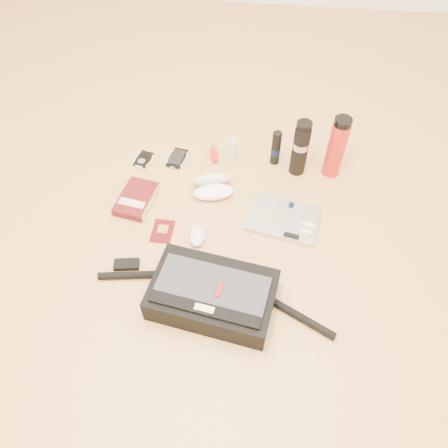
# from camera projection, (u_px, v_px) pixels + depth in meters

# --- Properties ---
(ground) EXTENTS (4.00, 4.00, 0.00)m
(ground) POSITION_uv_depth(u_px,v_px,m) (228.00, 243.00, 1.72)
(ground) COLOR tan
(ground) RESTS_ON ground
(messenger_bag) EXTENTS (0.87, 0.33, 0.12)m
(messenger_bag) POSITION_uv_depth(u_px,v_px,m) (212.00, 294.00, 1.52)
(messenger_bag) COLOR black
(messenger_bag) RESTS_ON ground
(laptop) EXTENTS (0.32, 0.25, 0.03)m
(laptop) POSITION_uv_depth(u_px,v_px,m) (283.00, 219.00, 1.78)
(laptop) COLOR #ABABAD
(laptop) RESTS_ON ground
(book) EXTENTS (0.17, 0.22, 0.04)m
(book) POSITION_uv_depth(u_px,v_px,m) (137.00, 199.00, 1.84)
(book) COLOR #4D0E12
(book) RESTS_ON ground
(passport) EXTENTS (0.09, 0.12, 0.01)m
(passport) POSITION_uv_depth(u_px,v_px,m) (163.00, 231.00, 1.75)
(passport) COLOR #4E070D
(passport) RESTS_ON ground
(mouse) EXTENTS (0.07, 0.11, 0.03)m
(mouse) POSITION_uv_depth(u_px,v_px,m) (197.00, 236.00, 1.72)
(mouse) COLOR silver
(mouse) RESTS_ON ground
(sunglasses_case) EXTENTS (0.20, 0.18, 0.10)m
(sunglasses_case) POSITION_uv_depth(u_px,v_px,m) (213.00, 186.00, 1.86)
(sunglasses_case) COLOR white
(sunglasses_case) RESTS_ON ground
(ipod) EXTENTS (0.10, 0.11, 0.01)m
(ipod) POSITION_uv_depth(u_px,v_px,m) (144.00, 159.00, 2.01)
(ipod) COLOR black
(ipod) RESTS_ON ground
(phone) EXTENTS (0.11, 0.13, 0.01)m
(phone) POSITION_uv_depth(u_px,v_px,m) (177.00, 158.00, 2.01)
(phone) COLOR black
(phone) RESTS_ON ground
(inhaler) EXTENTS (0.05, 0.11, 0.03)m
(inhaler) POSITION_uv_depth(u_px,v_px,m) (214.00, 153.00, 2.02)
(inhaler) COLOR red
(inhaler) RESTS_ON ground
(spray_bottle) EXTENTS (0.04, 0.04, 0.13)m
(spray_bottle) POSITION_uv_depth(u_px,v_px,m) (234.00, 149.00, 1.97)
(spray_bottle) COLOR #A8C8DD
(spray_bottle) RESTS_ON ground
(aerosol_can) EXTENTS (0.05, 0.05, 0.18)m
(aerosol_can) POSITION_uv_depth(u_px,v_px,m) (276.00, 147.00, 1.93)
(aerosol_can) COLOR black
(aerosol_can) RESTS_ON ground
(thermos_black) EXTENTS (0.08, 0.08, 0.27)m
(thermos_black) POSITION_uv_depth(u_px,v_px,m) (300.00, 148.00, 1.86)
(thermos_black) COLOR black
(thermos_black) RESTS_ON ground
(thermos_red) EXTENTS (0.10, 0.10, 0.30)m
(thermos_red) POSITION_uv_depth(u_px,v_px,m) (336.00, 147.00, 1.85)
(thermos_red) COLOR #B41E1B
(thermos_red) RESTS_ON ground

